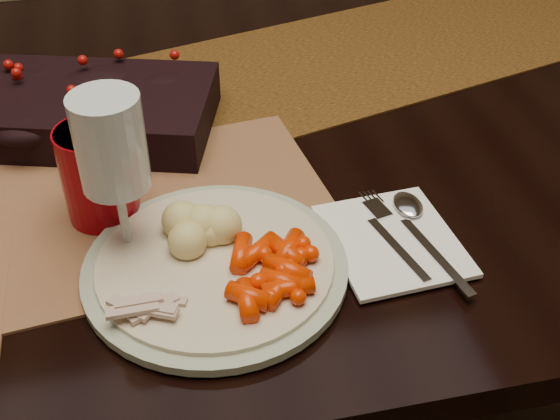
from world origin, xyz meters
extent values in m
cube|color=black|center=(0.00, 0.00, 0.38)|extent=(1.80, 1.00, 0.75)
cube|color=#382104|center=(-0.05, 0.06, 0.75)|extent=(1.64, 0.76, 0.00)
cube|color=brown|center=(-0.09, -0.18, 0.75)|extent=(0.44, 0.34, 0.00)
cylinder|color=beige|center=(-0.04, -0.30, 0.76)|extent=(0.34, 0.34, 0.02)
cube|color=white|center=(0.16, -0.30, 0.76)|extent=(0.15, 0.17, 0.01)
cylinder|color=#8D030C|center=(-0.15, -0.18, 0.81)|extent=(0.09, 0.09, 0.11)
camera|label=1|loc=(-0.08, -0.84, 1.26)|focal=45.00mm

